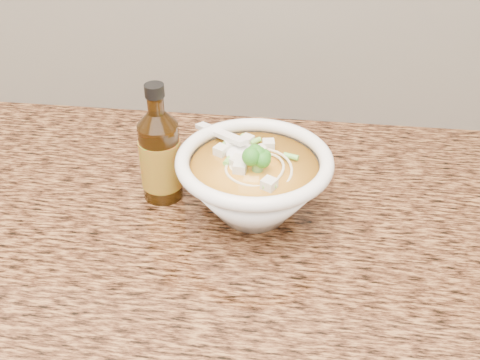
# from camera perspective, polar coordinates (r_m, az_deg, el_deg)

# --- Properties ---
(counter_slab) EXTENTS (4.00, 0.68, 0.04)m
(counter_slab) POSITION_cam_1_polar(r_m,az_deg,el_deg) (0.92, -11.27, -3.84)
(counter_slab) COLOR brown
(counter_slab) RESTS_ON cabinet
(soup_bowl) EXTENTS (0.22, 0.22, 0.12)m
(soup_bowl) POSITION_cam_1_polar(r_m,az_deg,el_deg) (0.85, 1.33, -0.38)
(soup_bowl) COLOR white
(soup_bowl) RESTS_ON counter_slab
(hot_sauce_bottle) EXTENTS (0.07, 0.07, 0.18)m
(hot_sauce_bottle) POSITION_cam_1_polar(r_m,az_deg,el_deg) (0.88, -7.57, 2.24)
(hot_sauce_bottle) COLOR #3C2108
(hot_sauce_bottle) RESTS_ON counter_slab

